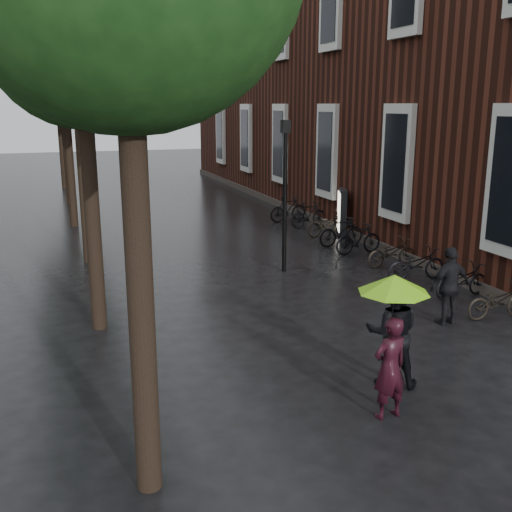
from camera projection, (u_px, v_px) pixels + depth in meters
name	position (u px, v px, depth m)	size (l,w,h in m)	color
ground	(459.00, 469.00, 8.06)	(120.00, 120.00, 0.00)	black
brick_building	(390.00, 77.00, 27.74)	(10.20, 33.20, 12.00)	#38160F
street_trees	(67.00, 56.00, 19.79)	(4.33, 34.03, 8.91)	black
person_burgundy	(390.00, 368.00, 9.22)	(0.61, 0.40, 1.66)	black
person_black	(392.00, 332.00, 10.29)	(0.94, 0.73, 1.93)	black
lime_umbrella	(394.00, 284.00, 9.38)	(1.15, 1.15, 1.69)	black
pedestrian_walking	(450.00, 286.00, 13.19)	(1.04, 0.43, 1.77)	black
parked_bicycles	(363.00, 240.00, 19.52)	(2.13, 13.15, 1.05)	black
ad_lightbox	(342.00, 212.00, 22.24)	(0.27, 1.16, 1.74)	black
lamp_post	(285.00, 182.00, 16.99)	(0.22, 0.22, 4.35)	black
cycle_sign	(91.00, 181.00, 23.47)	(0.15, 0.51, 2.81)	#262628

